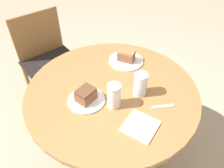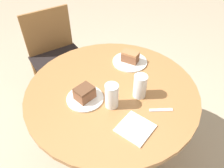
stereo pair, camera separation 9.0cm
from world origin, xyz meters
name	(u,v)px [view 1 (the left image)]	position (x,y,z in m)	size (l,w,h in m)	color
ground_plane	(112,154)	(0.00, 0.00, 0.00)	(8.00, 8.00, 0.00)	tan
table	(112,110)	(0.00, 0.00, 0.55)	(1.03, 1.03, 0.74)	#9E6B3D
chair	(49,58)	(0.03, 0.92, 0.46)	(0.49, 0.46, 0.85)	olive
plate_near	(126,61)	(0.26, 0.14, 0.75)	(0.24, 0.24, 0.01)	silver
plate_far	(86,100)	(-0.17, 0.02, 0.75)	(0.21, 0.21, 0.01)	silver
cake_slice_near	(126,56)	(0.26, 0.14, 0.79)	(0.11, 0.13, 0.07)	brown
cake_slice_far	(86,95)	(-0.17, 0.02, 0.79)	(0.11, 0.10, 0.07)	brown
glass_lemonade	(140,85)	(0.10, -0.13, 0.80)	(0.08, 0.08, 0.14)	beige
glass_water	(114,97)	(-0.08, -0.10, 0.81)	(0.07, 0.07, 0.15)	silver
napkin_stack	(140,126)	(-0.08, -0.30, 0.75)	(0.20, 0.20, 0.01)	silver
spoon	(163,106)	(0.12, -0.29, 0.74)	(0.12, 0.09, 0.00)	silver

